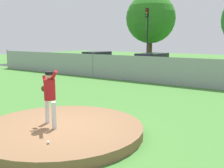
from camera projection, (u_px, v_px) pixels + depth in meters
The scene contains 10 objects.
ground_plane at pixel (155, 98), 12.65m from camera, with size 80.00×80.00×0.00m, color #427A33.
asphalt_strip at pixel (208, 78), 19.49m from camera, with size 44.00×7.00×0.01m, color #2B2B2D.
pitchers_mound at pixel (61, 130), 7.80m from camera, with size 4.73×4.73×0.27m, color brown.
pitcher_youth at pixel (50, 93), 7.63m from camera, with size 0.81×0.39×1.64m.
baseball at pixel (48, 142), 6.42m from camera, with size 0.07×0.07×0.07m, color white.
chainlink_fence at pixel (186, 72), 15.74m from camera, with size 35.06×0.07×1.77m.
parked_car_charcoal at pixel (97, 60), 25.29m from camera, with size 1.87×4.54×1.61m.
parked_car_white at pixel (152, 64), 21.74m from camera, with size 1.99×4.80×1.63m.
traffic_light_near at pixel (147, 28), 26.78m from camera, with size 0.28×0.46×5.75m.
tree_broad_right at pixel (151, 19), 31.41m from camera, with size 5.73×5.73×8.00m.
Camera 1 is at (5.53, -5.25, 2.72)m, focal length 43.38 mm.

